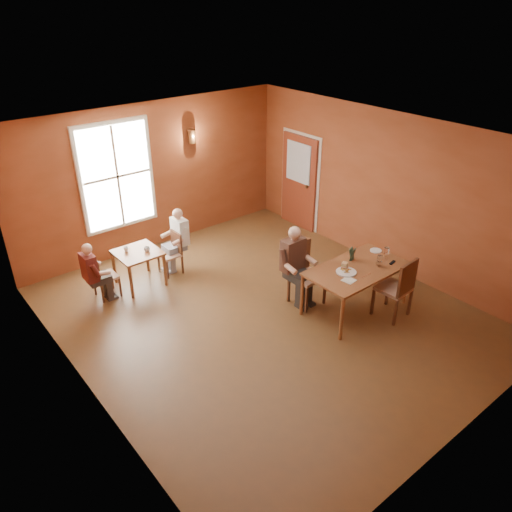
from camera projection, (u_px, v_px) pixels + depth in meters
ground at (263, 315)px, 8.47m from camera, size 6.00×7.00×0.01m
wall_back at (154, 177)px, 10.14m from camera, size 6.00×0.04×3.00m
wall_front at (473, 346)px, 5.37m from camera, size 6.00×0.04×3.00m
wall_left at (76, 303)px, 6.09m from camera, size 0.04×7.00×3.00m
wall_right at (386, 191)px, 9.42m from camera, size 0.04×7.00×3.00m
ceiling at (265, 140)px, 7.04m from camera, size 6.00×7.00×0.04m
window at (117, 176)px, 9.57m from camera, size 1.36×0.10×1.96m
door at (299, 182)px, 11.17m from camera, size 0.12×1.04×2.10m
wall_sconce at (192, 136)px, 10.24m from camera, size 0.16×0.16×0.28m
main_table at (355, 288)px, 8.45m from camera, size 1.72×0.97×0.80m
chair_diner_main at (307, 275)px, 8.54m from camera, size 0.49×0.49×1.10m
diner_main at (309, 270)px, 8.46m from camera, size 0.54×0.54×1.35m
chair_empty at (394, 287)px, 8.22m from camera, size 0.52×0.52×1.09m
plate_food at (346, 271)px, 8.11m from camera, size 0.43×0.43×0.04m
sandwich at (345, 267)px, 8.18m from camera, size 0.12×0.12×0.12m
goblet_b at (386, 253)px, 8.49m from camera, size 0.11×0.11×0.23m
goblet_c at (380, 261)px, 8.25m from camera, size 0.09×0.09×0.22m
menu_stand at (352, 254)px, 8.45m from camera, size 0.14×0.11×0.22m
knife at (366, 276)px, 8.03m from camera, size 0.22×0.02×0.00m
napkin at (349, 280)px, 7.90m from camera, size 0.21×0.21×0.01m
side_plate at (376, 251)px, 8.78m from camera, size 0.26×0.26×0.02m
sunglasses at (392, 263)px, 8.40m from camera, size 0.15×0.08×0.02m
second_table at (139, 268)px, 9.20m from camera, size 0.76×0.76×0.67m
chair_diner_white at (170, 254)px, 9.52m from camera, size 0.36×0.36×0.83m
diner_white at (170, 245)px, 9.45m from camera, size 0.48×0.48×1.20m
chair_diner_maroon at (106, 275)px, 8.80m from camera, size 0.37×0.37×0.84m
diner_maroon at (103, 269)px, 8.72m from camera, size 0.45×0.45×1.12m
cup_a at (147, 249)px, 9.04m from camera, size 0.11×0.11×0.09m
cup_b at (126, 249)px, 9.04m from camera, size 0.11×0.11×0.08m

